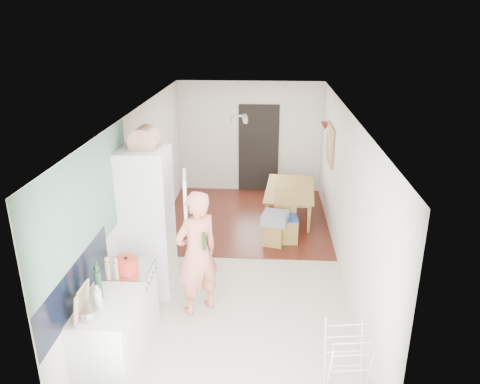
# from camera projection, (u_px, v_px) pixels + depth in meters

# --- Properties ---
(room_shell) EXTENTS (3.20, 7.00, 2.50)m
(room_shell) POSITION_uv_depth(u_px,v_px,m) (240.00, 193.00, 7.21)
(room_shell) COLOR beige
(room_shell) RESTS_ON ground
(floor) EXTENTS (3.20, 7.00, 0.01)m
(floor) POSITION_uv_depth(u_px,v_px,m) (240.00, 264.00, 7.65)
(floor) COLOR beige
(floor) RESTS_ON ground
(wood_floor_overlay) EXTENTS (3.20, 3.30, 0.01)m
(wood_floor_overlay) POSITION_uv_depth(u_px,v_px,m) (246.00, 218.00, 9.38)
(wood_floor_overlay) COLOR #5A1D15
(wood_floor_overlay) RESTS_ON room_shell
(sage_wall_panel) EXTENTS (0.02, 3.00, 1.30)m
(sage_wall_panel) POSITION_uv_depth(u_px,v_px,m) (88.00, 204.00, 5.22)
(sage_wall_panel) COLOR slate
(sage_wall_panel) RESTS_ON room_shell
(tile_splashback) EXTENTS (0.02, 1.90, 0.50)m
(tile_splashback) POSITION_uv_depth(u_px,v_px,m) (77.00, 284.00, 4.95)
(tile_splashback) COLOR black
(tile_splashback) RESTS_ON room_shell
(doorway_recess) EXTENTS (0.90, 0.04, 2.00)m
(doorway_recess) POSITION_uv_depth(u_px,v_px,m) (259.00, 149.00, 10.53)
(doorway_recess) COLOR black
(doorway_recess) RESTS_ON room_shell
(base_cabinet) EXTENTS (0.60, 0.90, 0.86)m
(base_cabinet) POSITION_uv_depth(u_px,v_px,m) (110.00, 341.00, 5.19)
(base_cabinet) COLOR white
(base_cabinet) RESTS_ON room_shell
(worktop) EXTENTS (0.62, 0.92, 0.06)m
(worktop) POSITION_uv_depth(u_px,v_px,m) (106.00, 306.00, 5.03)
(worktop) COLOR silver
(worktop) RESTS_ON room_shell
(range_cooker) EXTENTS (0.60, 0.60, 0.88)m
(range_cooker) POSITION_uv_depth(u_px,v_px,m) (129.00, 302.00, 5.89)
(range_cooker) COLOR white
(range_cooker) RESTS_ON room_shell
(cooker_top) EXTENTS (0.60, 0.60, 0.04)m
(cooker_top) POSITION_uv_depth(u_px,v_px,m) (126.00, 270.00, 5.73)
(cooker_top) COLOR #B4B5B7
(cooker_top) RESTS_ON room_shell
(fridge_housing) EXTENTS (0.66, 0.66, 2.15)m
(fridge_housing) POSITION_uv_depth(u_px,v_px,m) (148.00, 222.00, 6.61)
(fridge_housing) COLOR white
(fridge_housing) RESTS_ON room_shell
(fridge_door) EXTENTS (0.14, 0.56, 0.70)m
(fridge_door) POSITION_uv_depth(u_px,v_px,m) (185.00, 200.00, 6.13)
(fridge_door) COLOR white
(fridge_door) RESTS_ON room_shell
(fridge_interior) EXTENTS (0.02, 0.52, 0.66)m
(fridge_interior) POSITION_uv_depth(u_px,v_px,m) (167.00, 192.00, 6.43)
(fridge_interior) COLOR white
(fridge_interior) RESTS_ON room_shell
(pinboard) EXTENTS (0.03, 0.90, 0.70)m
(pinboard) POSITION_uv_depth(u_px,v_px,m) (330.00, 144.00, 8.78)
(pinboard) COLOR tan
(pinboard) RESTS_ON room_shell
(pinboard_frame) EXTENTS (0.00, 0.94, 0.74)m
(pinboard_frame) POSITION_uv_depth(u_px,v_px,m) (330.00, 144.00, 8.78)
(pinboard_frame) COLOR #A7823E
(pinboard_frame) RESTS_ON room_shell
(wall_sconce) EXTENTS (0.18, 0.18, 0.16)m
(wall_sconce) POSITION_uv_depth(u_px,v_px,m) (325.00, 126.00, 9.32)
(wall_sconce) COLOR maroon
(wall_sconce) RESTS_ON room_shell
(person) EXTENTS (0.90, 0.87, 2.07)m
(person) POSITION_uv_depth(u_px,v_px,m) (196.00, 243.00, 6.11)
(person) COLOR #EF8169
(person) RESTS_ON floor
(dining_table) EXTENTS (0.91, 1.50, 0.51)m
(dining_table) POSITION_uv_depth(u_px,v_px,m) (291.00, 204.00, 9.41)
(dining_table) COLOR #A7823E
(dining_table) RESTS_ON floor
(dining_chair) EXTENTS (0.42, 0.42, 0.95)m
(dining_chair) POSITION_uv_depth(u_px,v_px,m) (286.00, 217.00, 8.28)
(dining_chair) COLOR #A7823E
(dining_chair) RESTS_ON floor
(stool) EXTENTS (0.39, 0.39, 0.43)m
(stool) POSITION_uv_depth(u_px,v_px,m) (274.00, 233.00, 8.24)
(stool) COLOR #A7823E
(stool) RESTS_ON floor
(grey_drape) EXTENTS (0.50, 0.50, 0.19)m
(grey_drape) POSITION_uv_depth(u_px,v_px,m) (275.00, 218.00, 8.10)
(grey_drape) COLOR gray
(grey_drape) RESTS_ON stool
(drying_rack) EXTENTS (0.45, 0.42, 0.80)m
(drying_rack) POSITION_uv_depth(u_px,v_px,m) (346.00, 364.00, 4.90)
(drying_rack) COLOR white
(drying_rack) RESTS_ON floor
(bread_bin) EXTENTS (0.44, 0.42, 0.21)m
(bread_bin) POSITION_uv_depth(u_px,v_px,m) (145.00, 140.00, 6.25)
(bread_bin) COLOR tan
(bread_bin) RESTS_ON fridge_housing
(red_casserole) EXTENTS (0.31, 0.31, 0.17)m
(red_casserole) POSITION_uv_depth(u_px,v_px,m) (126.00, 265.00, 5.63)
(red_casserole) COLOR red
(red_casserole) RESTS_ON cooker_top
(steel_pan) EXTENTS (0.23, 0.23, 0.11)m
(steel_pan) POSITION_uv_depth(u_px,v_px,m) (89.00, 313.00, 4.77)
(steel_pan) COLOR #B4B5B7
(steel_pan) RESTS_ON worktop
(held_bottle) EXTENTS (0.05, 0.05, 0.24)m
(held_bottle) POSITION_uv_depth(u_px,v_px,m) (204.00, 241.00, 5.98)
(held_bottle) COLOR #1C3C22
(held_bottle) RESTS_ON person
(bottle_a) EXTENTS (0.08, 0.08, 0.33)m
(bottle_a) POSITION_uv_depth(u_px,v_px,m) (98.00, 285.00, 5.07)
(bottle_a) COLOR #1C3C22
(bottle_a) RESTS_ON worktop
(bottle_b) EXTENTS (0.09, 0.09, 0.30)m
(bottle_b) POSITION_uv_depth(u_px,v_px,m) (98.00, 278.00, 5.21)
(bottle_b) COLOR #1C3C22
(bottle_b) RESTS_ON worktop
(bottle_c) EXTENTS (0.10, 0.10, 0.21)m
(bottle_c) POSITION_uv_depth(u_px,v_px,m) (98.00, 298.00, 4.93)
(bottle_c) COLOR silver
(bottle_c) RESTS_ON worktop
(pepper_mill_front) EXTENTS (0.07, 0.07, 0.22)m
(pepper_mill_front) POSITION_uv_depth(u_px,v_px,m) (108.00, 270.00, 5.46)
(pepper_mill_front) COLOR tan
(pepper_mill_front) RESTS_ON worktop
(pepper_mill_back) EXTENTS (0.07, 0.07, 0.20)m
(pepper_mill_back) POSITION_uv_depth(u_px,v_px,m) (116.00, 270.00, 5.48)
(pepper_mill_back) COLOR tan
(pepper_mill_back) RESTS_ON worktop
(chopping_boards) EXTENTS (0.09, 0.27, 0.36)m
(chopping_boards) POSITION_uv_depth(u_px,v_px,m) (81.00, 303.00, 4.72)
(chopping_boards) COLOR tan
(chopping_boards) RESTS_ON worktop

